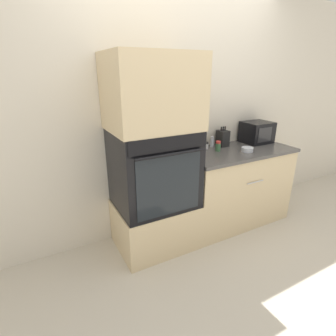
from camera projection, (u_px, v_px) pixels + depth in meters
ground_plane at (202, 248)px, 2.65m from camera, size 12.00×12.00×0.00m
wall_back at (172, 115)px, 2.73m from camera, size 8.00×0.05×2.50m
oven_cabinet_base at (155, 224)px, 2.65m from camera, size 0.76×0.60×0.46m
wall_oven at (154, 168)px, 2.43m from camera, size 0.73×0.64×0.74m
oven_cabinet_upper at (152, 92)px, 2.20m from camera, size 0.76×0.60×0.63m
counter_unit at (234, 186)px, 3.02m from camera, size 1.28×0.63×0.87m
microwave at (257, 132)px, 3.12m from camera, size 0.33×0.29×0.25m
knife_block at (223, 138)px, 2.98m from camera, size 0.11×0.13×0.22m
bowl at (247, 149)px, 2.79m from camera, size 0.12×0.12×0.05m
condiment_jar_near at (212, 142)px, 2.96m from camera, size 0.04×0.04×0.12m
condiment_jar_mid at (218, 146)px, 2.80m from camera, size 0.06×0.06×0.11m
condiment_jar_far at (206, 145)px, 2.89m from camera, size 0.06×0.06×0.07m
condiment_jar_back at (202, 146)px, 2.81m from camera, size 0.04×0.04×0.10m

